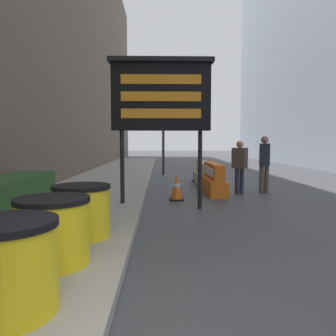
{
  "coord_description": "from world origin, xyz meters",
  "views": [
    {
      "loc": [
        0.43,
        -1.94,
        1.56
      ],
      "look_at": [
        0.6,
        5.83,
        0.95
      ],
      "focal_mm": 35.0,
      "sensor_mm": 36.0,
      "label": 1
    }
  ],
  "objects_px": {
    "jersey_barrier_cream": "(203,174)",
    "pedestrian_worker": "(264,159)",
    "pedestrian_passerby": "(240,163)",
    "traffic_cone_mid": "(177,187)",
    "barrel_drum_foreground": "(6,267)",
    "traffic_light_near_curb": "(163,110)",
    "traffic_cone_near": "(197,173)",
    "barrel_drum_middle": "(53,231)",
    "barrel_drum_back": "(82,211)",
    "message_board": "(161,97)",
    "jersey_barrier_orange_near": "(214,180)"
  },
  "relations": [
    {
      "from": "traffic_cone_near",
      "to": "pedestrian_passerby",
      "type": "distance_m",
      "value": 3.32
    },
    {
      "from": "jersey_barrier_orange_near",
      "to": "traffic_light_near_curb",
      "type": "xyz_separation_m",
      "value": [
        -1.49,
        5.85,
        2.71
      ]
    },
    {
      "from": "barrel_drum_middle",
      "to": "traffic_cone_near",
      "type": "distance_m",
      "value": 9.62
    },
    {
      "from": "barrel_drum_back",
      "to": "traffic_cone_mid",
      "type": "distance_m",
      "value": 4.22
    },
    {
      "from": "barrel_drum_foreground",
      "to": "traffic_cone_mid",
      "type": "xyz_separation_m",
      "value": [
        1.71,
        6.11,
        -0.19
      ]
    },
    {
      "from": "message_board",
      "to": "pedestrian_passerby",
      "type": "relative_size",
      "value": 2.15
    },
    {
      "from": "barrel_drum_foreground",
      "to": "traffic_cone_mid",
      "type": "relative_size",
      "value": 1.22
    },
    {
      "from": "barrel_drum_foreground",
      "to": "traffic_light_near_curb",
      "type": "xyz_separation_m",
      "value": [
        1.41,
        13.11,
        2.58
      ]
    },
    {
      "from": "barrel_drum_middle",
      "to": "pedestrian_worker",
      "type": "distance_m",
      "value": 7.7
    },
    {
      "from": "message_board",
      "to": "jersey_barrier_cream",
      "type": "distance_m",
      "value": 5.43
    },
    {
      "from": "pedestrian_worker",
      "to": "pedestrian_passerby",
      "type": "relative_size",
      "value": 1.1
    },
    {
      "from": "jersey_barrier_cream",
      "to": "pedestrian_worker",
      "type": "xyz_separation_m",
      "value": [
        1.59,
        -2.26,
        0.68
      ]
    },
    {
      "from": "jersey_barrier_orange_near",
      "to": "traffic_cone_near",
      "type": "relative_size",
      "value": 3.13
    },
    {
      "from": "barrel_drum_middle",
      "to": "message_board",
      "type": "xyz_separation_m",
      "value": [
        1.27,
        3.83,
        2.06
      ]
    },
    {
      "from": "barrel_drum_back",
      "to": "traffic_light_near_curb",
      "type": "xyz_separation_m",
      "value": [
        1.32,
        10.89,
        2.58
      ]
    },
    {
      "from": "traffic_cone_near",
      "to": "barrel_drum_foreground",
      "type": "bearing_deg",
      "value": -104.85
    },
    {
      "from": "barrel_drum_foreground",
      "to": "pedestrian_passerby",
      "type": "distance_m",
      "value": 8.11
    },
    {
      "from": "jersey_barrier_orange_near",
      "to": "jersey_barrier_cream",
      "type": "bearing_deg",
      "value": 90.0
    },
    {
      "from": "barrel_drum_back",
      "to": "traffic_cone_near",
      "type": "xyz_separation_m",
      "value": [
        2.64,
        8.12,
        -0.2
      ]
    },
    {
      "from": "barrel_drum_back",
      "to": "pedestrian_worker",
      "type": "height_order",
      "value": "pedestrian_worker"
    },
    {
      "from": "barrel_drum_back",
      "to": "traffic_cone_near",
      "type": "bearing_deg",
      "value": 71.97
    },
    {
      "from": "barrel_drum_foreground",
      "to": "jersey_barrier_orange_near",
      "type": "distance_m",
      "value": 7.81
    },
    {
      "from": "pedestrian_worker",
      "to": "jersey_barrier_orange_near",
      "type": "bearing_deg",
      "value": 105.88
    },
    {
      "from": "traffic_cone_mid",
      "to": "barrel_drum_foreground",
      "type": "bearing_deg",
      "value": -105.65
    },
    {
      "from": "jersey_barrier_orange_near",
      "to": "pedestrian_worker",
      "type": "distance_m",
      "value": 1.71
    },
    {
      "from": "traffic_cone_near",
      "to": "jersey_barrier_orange_near",
      "type": "bearing_deg",
      "value": -87.02
    },
    {
      "from": "message_board",
      "to": "jersey_barrier_orange_near",
      "type": "height_order",
      "value": "message_board"
    },
    {
      "from": "message_board",
      "to": "traffic_light_near_curb",
      "type": "height_order",
      "value": "traffic_light_near_curb"
    },
    {
      "from": "pedestrian_passerby",
      "to": "jersey_barrier_cream",
      "type": "bearing_deg",
      "value": 147.17
    },
    {
      "from": "barrel_drum_foreground",
      "to": "barrel_drum_back",
      "type": "height_order",
      "value": "same"
    },
    {
      "from": "barrel_drum_back",
      "to": "jersey_barrier_cream",
      "type": "xyz_separation_m",
      "value": [
        2.8,
        7.41,
        -0.17
      ]
    },
    {
      "from": "traffic_cone_mid",
      "to": "jersey_barrier_cream",
      "type": "bearing_deg",
      "value": 71.28
    },
    {
      "from": "jersey_barrier_cream",
      "to": "traffic_light_near_curb",
      "type": "relative_size",
      "value": 0.46
    },
    {
      "from": "barrel_drum_foreground",
      "to": "traffic_light_near_curb",
      "type": "height_order",
      "value": "traffic_light_near_curb"
    },
    {
      "from": "traffic_cone_near",
      "to": "pedestrian_worker",
      "type": "distance_m",
      "value": 3.52
    },
    {
      "from": "barrel_drum_back",
      "to": "pedestrian_passerby",
      "type": "distance_m",
      "value": 6.17
    },
    {
      "from": "barrel_drum_back",
      "to": "pedestrian_worker",
      "type": "xyz_separation_m",
      "value": [
        4.39,
        5.14,
        0.51
      ]
    },
    {
      "from": "barrel_drum_middle",
      "to": "traffic_cone_near",
      "type": "relative_size",
      "value": 1.25
    },
    {
      "from": "barrel_drum_foreground",
      "to": "message_board",
      "type": "bearing_deg",
      "value": 75.31
    },
    {
      "from": "pedestrian_worker",
      "to": "traffic_cone_near",
      "type": "bearing_deg",
      "value": 42.47
    },
    {
      "from": "barrel_drum_back",
      "to": "traffic_light_near_curb",
      "type": "relative_size",
      "value": 0.2
    },
    {
      "from": "traffic_cone_near",
      "to": "traffic_light_near_curb",
      "type": "relative_size",
      "value": 0.16
    },
    {
      "from": "barrel_drum_back",
      "to": "traffic_cone_near",
      "type": "distance_m",
      "value": 8.54
    },
    {
      "from": "jersey_barrier_cream",
      "to": "traffic_cone_mid",
      "type": "relative_size",
      "value": 2.84
    },
    {
      "from": "pedestrian_passerby",
      "to": "traffic_cone_mid",
      "type": "bearing_deg",
      "value": -111.45
    },
    {
      "from": "jersey_barrier_cream",
      "to": "traffic_cone_mid",
      "type": "height_order",
      "value": "jersey_barrier_cream"
    },
    {
      "from": "message_board",
      "to": "traffic_light_near_curb",
      "type": "xyz_separation_m",
      "value": [
        0.12,
        8.17,
        0.52
      ]
    },
    {
      "from": "message_board",
      "to": "pedestrian_worker",
      "type": "relative_size",
      "value": 1.96
    },
    {
      "from": "barrel_drum_middle",
      "to": "jersey_barrier_cream",
      "type": "relative_size",
      "value": 0.43
    },
    {
      "from": "pedestrian_worker",
      "to": "jersey_barrier_cream",
      "type": "bearing_deg",
      "value": 47.14
    }
  ]
}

